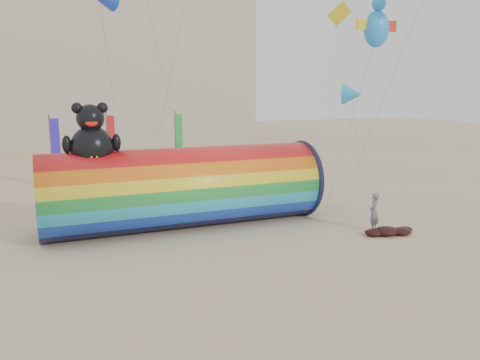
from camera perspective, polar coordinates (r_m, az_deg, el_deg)
name	(u,v)px	position (r m, az deg, el deg)	size (l,w,h in m)	color
ground	(242,237)	(22.00, 0.29, -6.92)	(160.00, 160.00, 0.00)	#CCB58C
hotel_building	(7,62)	(65.51, -26.49, 12.80)	(60.40, 15.40, 20.60)	#B7AD99
windsock_assembly	(185,185)	(23.38, -6.78, -0.65)	(13.66, 4.16, 6.30)	red
kite_handler	(374,212)	(23.57, 16.00, -3.78)	(0.68, 0.45, 1.88)	slate
fabric_bundle	(389,231)	(23.37, 17.75, -5.94)	(2.62, 1.35, 0.41)	#36090A
festival_banners	(118,146)	(36.53, -14.62, 4.03)	(10.07, 3.07, 5.20)	#59595E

